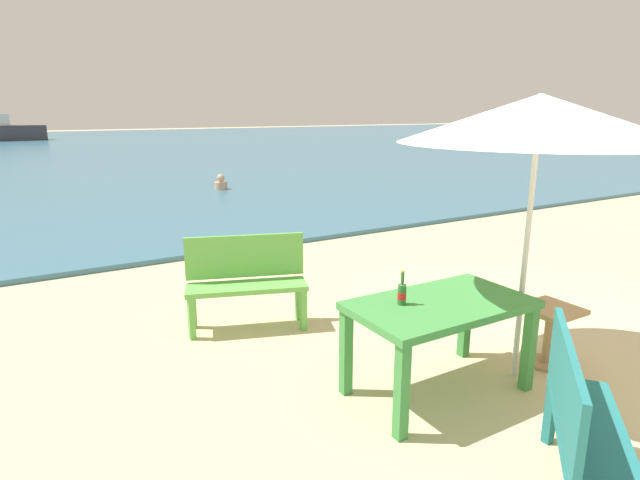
{
  "coord_description": "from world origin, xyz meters",
  "views": [
    {
      "loc": [
        -3.68,
        -2.43,
        2.19
      ],
      "look_at": [
        -0.49,
        3.0,
        0.6
      ],
      "focal_mm": 29.21,
      "sensor_mm": 36.0,
      "label": 1
    }
  ],
  "objects_px": {
    "boat_barge": "(4,131)",
    "bench_green_left": "(246,276)",
    "patio_umbrella": "(539,119)",
    "picnic_table_green": "(440,315)",
    "beer_bottle_amber": "(402,293)",
    "side_table_wood": "(549,327)",
    "swimmer_person": "(221,183)",
    "bench_teal_center": "(580,417)"
  },
  "relations": [
    {
      "from": "picnic_table_green",
      "to": "bench_green_left",
      "type": "height_order",
      "value": "bench_green_left"
    },
    {
      "from": "bench_green_left",
      "to": "boat_barge",
      "type": "xyz_separation_m",
      "value": [
        -2.17,
        37.39,
        0.19
      ]
    },
    {
      "from": "picnic_table_green",
      "to": "patio_umbrella",
      "type": "bearing_deg",
      "value": -12.24
    },
    {
      "from": "swimmer_person",
      "to": "bench_green_left",
      "type": "bearing_deg",
      "value": -108.27
    },
    {
      "from": "boat_barge",
      "to": "bench_green_left",
      "type": "bearing_deg",
      "value": -86.67
    },
    {
      "from": "swimmer_person",
      "to": "beer_bottle_amber",
      "type": "bearing_deg",
      "value": -102.68
    },
    {
      "from": "bench_teal_center",
      "to": "bench_green_left",
      "type": "distance_m",
      "value": 3.3
    },
    {
      "from": "patio_umbrella",
      "to": "beer_bottle_amber",
      "type": "bearing_deg",
      "value": 165.68
    },
    {
      "from": "patio_umbrella",
      "to": "boat_barge",
      "type": "distance_m",
      "value": 39.69
    },
    {
      "from": "picnic_table_green",
      "to": "swimmer_person",
      "type": "xyz_separation_m",
      "value": [
        2.07,
        10.65,
        -0.41
      ]
    },
    {
      "from": "picnic_table_green",
      "to": "bench_teal_center",
      "type": "distance_m",
      "value": 1.31
    },
    {
      "from": "patio_umbrella",
      "to": "picnic_table_green",
      "type": "bearing_deg",
      "value": 167.76
    },
    {
      "from": "patio_umbrella",
      "to": "swimmer_person",
      "type": "bearing_deg",
      "value": 82.9
    },
    {
      "from": "bench_teal_center",
      "to": "boat_barge",
      "type": "distance_m",
      "value": 40.73
    },
    {
      "from": "bench_green_left",
      "to": "patio_umbrella",
      "type": "bearing_deg",
      "value": -54.1
    },
    {
      "from": "patio_umbrella",
      "to": "swimmer_person",
      "type": "relative_size",
      "value": 5.61
    },
    {
      "from": "side_table_wood",
      "to": "boat_barge",
      "type": "relative_size",
      "value": 0.11
    },
    {
      "from": "patio_umbrella",
      "to": "bench_teal_center",
      "type": "height_order",
      "value": "patio_umbrella"
    },
    {
      "from": "picnic_table_green",
      "to": "side_table_wood",
      "type": "relative_size",
      "value": 2.59
    },
    {
      "from": "beer_bottle_amber",
      "to": "bench_teal_center",
      "type": "bearing_deg",
      "value": -84.85
    },
    {
      "from": "beer_bottle_amber",
      "to": "patio_umbrella",
      "type": "bearing_deg",
      "value": -14.32
    },
    {
      "from": "swimmer_person",
      "to": "side_table_wood",
      "type": "bearing_deg",
      "value": -94.96
    },
    {
      "from": "picnic_table_green",
      "to": "beer_bottle_amber",
      "type": "height_order",
      "value": "beer_bottle_amber"
    },
    {
      "from": "picnic_table_green",
      "to": "beer_bottle_amber",
      "type": "relative_size",
      "value": 5.28
    },
    {
      "from": "side_table_wood",
      "to": "swimmer_person",
      "type": "relative_size",
      "value": 1.32
    },
    {
      "from": "bench_green_left",
      "to": "swimmer_person",
      "type": "relative_size",
      "value": 3.05
    },
    {
      "from": "beer_bottle_amber",
      "to": "side_table_wood",
      "type": "height_order",
      "value": "beer_bottle_amber"
    },
    {
      "from": "beer_bottle_amber",
      "to": "side_table_wood",
      "type": "xyz_separation_m",
      "value": [
        1.43,
        -0.26,
        -0.5
      ]
    },
    {
      "from": "patio_umbrella",
      "to": "boat_barge",
      "type": "height_order",
      "value": "patio_umbrella"
    },
    {
      "from": "side_table_wood",
      "to": "swimmer_person",
      "type": "height_order",
      "value": "side_table_wood"
    },
    {
      "from": "bench_green_left",
      "to": "beer_bottle_amber",
      "type": "bearing_deg",
      "value": -74.88
    },
    {
      "from": "side_table_wood",
      "to": "bench_teal_center",
      "type": "distance_m",
      "value": 1.74
    },
    {
      "from": "patio_umbrella",
      "to": "bench_green_left",
      "type": "xyz_separation_m",
      "value": [
        -1.53,
        2.11,
        -1.58
      ]
    },
    {
      "from": "patio_umbrella",
      "to": "bench_teal_center",
      "type": "distance_m",
      "value": 2.14
    },
    {
      "from": "bench_teal_center",
      "to": "side_table_wood",
      "type": "bearing_deg",
      "value": 40.99
    },
    {
      "from": "side_table_wood",
      "to": "boat_barge",
      "type": "bearing_deg",
      "value": 95.94
    },
    {
      "from": "side_table_wood",
      "to": "beer_bottle_amber",
      "type": "bearing_deg",
      "value": 169.67
    },
    {
      "from": "boat_barge",
      "to": "picnic_table_green",
      "type": "bearing_deg",
      "value": -85.68
    },
    {
      "from": "patio_umbrella",
      "to": "swimmer_person",
      "type": "distance_m",
      "value": 11.05
    },
    {
      "from": "bench_green_left",
      "to": "boat_barge",
      "type": "bearing_deg",
      "value": 93.33
    },
    {
      "from": "beer_bottle_amber",
      "to": "swimmer_person",
      "type": "height_order",
      "value": "beer_bottle_amber"
    },
    {
      "from": "bench_teal_center",
      "to": "swimmer_person",
      "type": "xyz_separation_m",
      "value": [
        2.25,
        11.95,
        -0.3
      ]
    }
  ]
}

